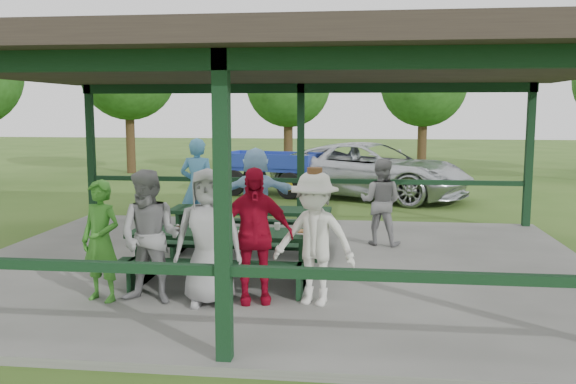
# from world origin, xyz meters

# --- Properties ---
(ground) EXTENTS (90.00, 90.00, 0.00)m
(ground) POSITION_xyz_m (0.00, 0.00, 0.00)
(ground) COLOR #34561A
(ground) RESTS_ON ground
(concrete_slab) EXTENTS (10.00, 8.00, 0.10)m
(concrete_slab) POSITION_xyz_m (0.00, 0.00, 0.05)
(concrete_slab) COLOR #63635E
(concrete_slab) RESTS_ON ground
(pavilion_structure) EXTENTS (10.60, 8.60, 3.24)m
(pavilion_structure) POSITION_xyz_m (0.00, 0.00, 3.17)
(pavilion_structure) COLOR black
(pavilion_structure) RESTS_ON concrete_slab
(picnic_table_near) EXTENTS (2.62, 1.39, 0.75)m
(picnic_table_near) POSITION_xyz_m (-0.60, -1.20, 0.58)
(picnic_table_near) COLOR black
(picnic_table_near) RESTS_ON concrete_slab
(picnic_table_far) EXTENTS (2.76, 1.39, 0.75)m
(picnic_table_far) POSITION_xyz_m (-0.58, 0.80, 0.58)
(picnic_table_far) COLOR black
(picnic_table_far) RESTS_ON concrete_slab
(table_setting) EXTENTS (2.36, 0.45, 0.10)m
(table_setting) POSITION_xyz_m (-0.55, -1.17, 0.88)
(table_setting) COLOR white
(table_setting) RESTS_ON picnic_table_near
(contestant_green) EXTENTS (0.65, 0.52, 1.56)m
(contestant_green) POSITION_xyz_m (-1.98, -2.14, 0.88)
(contestant_green) COLOR #3A8829
(contestant_green) RESTS_ON concrete_slab
(contestant_grey_left) EXTENTS (0.90, 0.73, 1.70)m
(contestant_grey_left) POSITION_xyz_m (-1.32, -2.15, 0.95)
(contestant_grey_left) COLOR gray
(contestant_grey_left) RESTS_ON concrete_slab
(contestant_grey_mid) EXTENTS (0.91, 0.66, 1.73)m
(contestant_grey_mid) POSITION_xyz_m (-0.58, -2.13, 0.96)
(contestant_grey_mid) COLOR #959597
(contestant_grey_mid) RESTS_ON concrete_slab
(contestant_red) EXTENTS (1.09, 0.65, 1.73)m
(contestant_red) POSITION_xyz_m (-0.03, -1.97, 0.97)
(contestant_red) COLOR #A10921
(contestant_red) RESTS_ON concrete_slab
(contestant_white_fedora) EXTENTS (1.22, 0.91, 1.74)m
(contestant_white_fedora) POSITION_xyz_m (0.74, -1.96, 0.94)
(contestant_white_fedora) COLOR silver
(contestant_white_fedora) RESTS_ON concrete_slab
(spectator_lblue) EXTENTS (1.70, 0.87, 1.75)m
(spectator_lblue) POSITION_xyz_m (-0.64, 1.71, 0.98)
(spectator_lblue) COLOR #97C4EA
(spectator_lblue) RESTS_ON concrete_slab
(spectator_blue) EXTENTS (0.71, 0.49, 1.91)m
(spectator_blue) POSITION_xyz_m (-1.85, 2.06, 1.05)
(spectator_blue) COLOR teal
(spectator_blue) RESTS_ON concrete_slab
(spectator_grey) EXTENTS (0.88, 0.76, 1.57)m
(spectator_grey) POSITION_xyz_m (1.67, 1.61, 0.89)
(spectator_grey) COLOR gray
(spectator_grey) RESTS_ON concrete_slab
(pickup_truck) EXTENTS (6.35, 4.86, 1.60)m
(pickup_truck) POSITION_xyz_m (1.61, 8.31, 0.80)
(pickup_truck) COLOR silver
(pickup_truck) RESTS_ON ground
(farm_trailer) EXTENTS (3.91, 2.30, 1.36)m
(farm_trailer) POSITION_xyz_m (-1.38, 8.75, 0.67)
(farm_trailer) COLOR navy
(farm_trailer) RESTS_ON ground
(tree_far_left) EXTENTS (3.78, 3.78, 5.91)m
(tree_far_left) POSITION_xyz_m (-7.94, 14.27, 4.00)
(tree_far_left) COLOR #382716
(tree_far_left) RESTS_ON ground
(tree_left) EXTENTS (3.30, 3.30, 5.15)m
(tree_left) POSITION_xyz_m (-1.57, 14.60, 3.48)
(tree_left) COLOR #382716
(tree_left) RESTS_ON ground
(tree_mid) EXTENTS (3.34, 3.34, 5.22)m
(tree_mid) POSITION_xyz_m (3.69, 15.02, 3.53)
(tree_mid) COLOR #382716
(tree_mid) RESTS_ON ground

